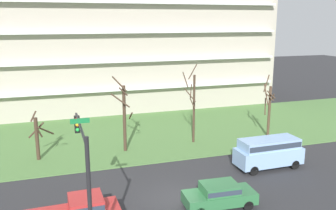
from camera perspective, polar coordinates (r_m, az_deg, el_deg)
The scene contains 10 objects.
ground at distance 24.57m, azimuth 1.19°, elevation -14.21°, with size 160.00×160.00×0.00m, color #2D2D30.
grass_lawn_strip at distance 37.10m, azimuth -5.95°, elevation -4.63°, with size 80.00×16.00×0.08m, color #547F42.
apartment_building at distance 48.38m, azimuth -9.52°, elevation 9.31°, with size 43.31×11.20×16.51m.
tree_far_left at distance 31.69m, azimuth -19.56°, elevation -4.65°, with size 2.04×2.05×4.13m.
tree_left at distance 31.69m, azimuth -6.81°, elevation -1.64°, with size 1.82×1.80×6.73m.
tree_center at distance 33.79m, azimuth 3.92°, elevation -0.03°, with size 1.38×1.85×7.36m.
tree_right at distance 36.87m, azimuth 15.38°, elevation -0.42°, with size 1.13×1.34×6.11m.
van_blue_near_left at distance 29.64m, azimuth 15.37°, elevation -6.87°, with size 5.23×2.07×2.36m.
sedan_green_center_right at distance 23.28m, azimuth 7.99°, elevation -13.57°, with size 4.49×2.04×1.57m.
traffic_signal_mast at distance 17.18m, azimuth -12.82°, elevation -9.91°, with size 0.90×5.54×6.80m.
Camera 1 is at (-7.23, -20.62, 11.24)m, focal length 39.26 mm.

